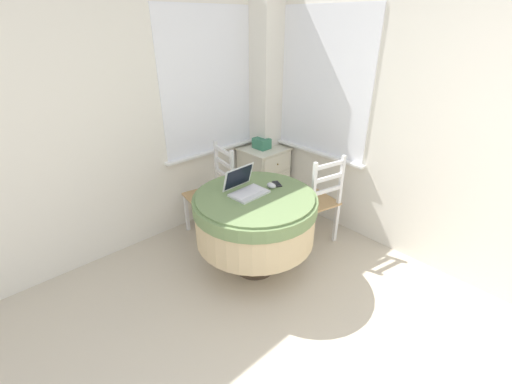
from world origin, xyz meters
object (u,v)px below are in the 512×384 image
(laptop, at_px, (245,188))
(round_dining_table, at_px, (255,215))
(corner_cabinet, at_px, (264,176))
(storage_box, at_px, (262,143))
(dining_chair_near_back_window, at_px, (213,193))
(cell_phone, at_px, (277,184))
(computer_mouse, at_px, (271,185))
(dining_chair_near_right_window, at_px, (316,201))

(laptop, bearing_deg, round_dining_table, -72.50)
(corner_cabinet, distance_m, storage_box, 0.42)
(corner_cabinet, xyz_separation_m, storage_box, (-0.02, 0.02, 0.42))
(dining_chair_near_back_window, xyz_separation_m, corner_cabinet, (0.82, 0.09, -0.08))
(cell_phone, bearing_deg, computer_mouse, -169.68)
(dining_chair_near_back_window, relative_size, corner_cabinet, 1.30)
(computer_mouse, bearing_deg, dining_chair_near_right_window, -6.53)
(corner_cabinet, height_order, storage_box, storage_box)
(dining_chair_near_back_window, bearing_deg, round_dining_table, -98.30)
(computer_mouse, relative_size, dining_chair_near_right_window, 0.10)
(round_dining_table, bearing_deg, corner_cabinet, 42.59)
(laptop, relative_size, storage_box, 1.75)
(round_dining_table, bearing_deg, computer_mouse, 1.46)
(computer_mouse, height_order, dining_chair_near_back_window, dining_chair_near_back_window)
(laptop, xyz_separation_m, dining_chair_near_right_window, (0.80, -0.15, -0.36))
(storage_box, bearing_deg, round_dining_table, -136.16)
(computer_mouse, bearing_deg, cell_phone, 10.32)
(round_dining_table, bearing_deg, dining_chair_near_back_window, 81.70)
(laptop, xyz_separation_m, computer_mouse, (0.23, -0.08, -0.02))
(computer_mouse, height_order, storage_box, storage_box)
(cell_phone, bearing_deg, storage_box, 53.68)
(corner_cabinet, bearing_deg, dining_chair_near_back_window, -173.79)
(cell_phone, xyz_separation_m, corner_cabinet, (0.65, 0.84, -0.40))
(computer_mouse, relative_size, dining_chair_near_back_window, 0.10)
(dining_chair_near_right_window, bearing_deg, computer_mouse, 173.47)
(cell_phone, bearing_deg, round_dining_table, -175.80)
(round_dining_table, relative_size, storage_box, 5.79)
(computer_mouse, distance_m, corner_cabinet, 1.20)
(storage_box, bearing_deg, computer_mouse, -129.40)
(corner_cabinet, bearing_deg, laptop, -141.39)
(dining_chair_near_back_window, xyz_separation_m, dining_chair_near_right_window, (0.66, -0.83, 0.00))
(computer_mouse, distance_m, cell_phone, 0.09)
(laptop, distance_m, dining_chair_near_back_window, 0.78)
(computer_mouse, bearing_deg, corner_cabinet, 49.18)
(round_dining_table, bearing_deg, storage_box, 43.84)
(round_dining_table, relative_size, cell_phone, 8.06)
(computer_mouse, distance_m, dining_chair_near_right_window, 0.67)
(laptop, distance_m, storage_box, 1.23)
(cell_phone, xyz_separation_m, dining_chair_near_right_window, (0.49, -0.08, -0.32))
(computer_mouse, xyz_separation_m, cell_phone, (0.09, 0.02, -0.02))
(round_dining_table, height_order, storage_box, storage_box)
(computer_mouse, relative_size, cell_phone, 0.70)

